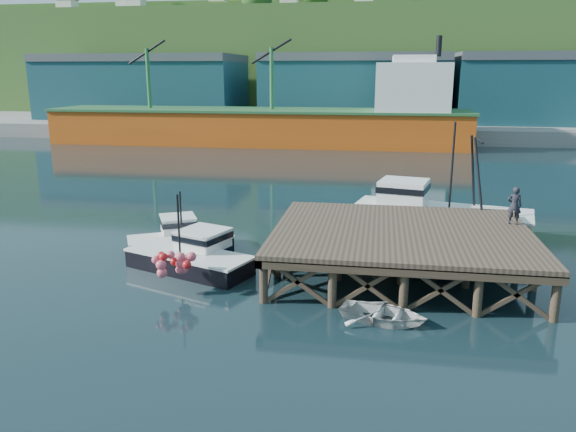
% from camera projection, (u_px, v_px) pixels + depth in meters
% --- Properties ---
extents(ground, '(300.00, 300.00, 0.00)m').
position_uv_depth(ground, '(287.00, 266.00, 27.90)').
color(ground, black).
rests_on(ground, ground).
extents(wharf, '(12.00, 10.00, 2.62)m').
position_uv_depth(wharf, '(401.00, 234.00, 26.38)').
color(wharf, brown).
rests_on(wharf, ground).
extents(far_quay, '(160.00, 40.00, 2.00)m').
position_uv_depth(far_quay, '(355.00, 124.00, 94.57)').
color(far_quay, gray).
rests_on(far_quay, ground).
extents(warehouse_left, '(32.00, 16.00, 9.00)m').
position_uv_depth(warehouse_left, '(145.00, 90.00, 93.92)').
color(warehouse_left, '#173E4F').
rests_on(warehouse_left, far_quay).
extents(warehouse_mid, '(28.00, 16.00, 9.00)m').
position_uv_depth(warehouse_mid, '(354.00, 91.00, 88.43)').
color(warehouse_mid, '#173E4F').
rests_on(warehouse_mid, far_quay).
extents(warehouse_right, '(30.00, 16.00, 9.00)m').
position_uv_depth(warehouse_right, '(556.00, 92.00, 83.72)').
color(warehouse_right, '#173E4F').
rests_on(warehouse_right, far_quay).
extents(cargo_ship, '(55.50, 10.00, 13.75)m').
position_uv_depth(cargo_ship, '(283.00, 119.00, 74.30)').
color(cargo_ship, '#CC5113').
rests_on(cargo_ship, ground).
extents(hillside, '(220.00, 50.00, 22.00)m').
position_uv_depth(hillside, '(363.00, 65.00, 120.78)').
color(hillside, '#2D511E').
rests_on(hillside, ground).
extents(boat_navy, '(5.76, 4.25, 3.42)m').
position_uv_depth(boat_navy, '(180.00, 238.00, 30.11)').
color(boat_navy, black).
rests_on(boat_navy, ground).
extents(boat_black, '(6.73, 5.59, 3.90)m').
position_uv_depth(boat_black, '(193.00, 255.00, 27.23)').
color(boat_black, black).
rests_on(boat_black, ground).
extents(trawler, '(10.50, 5.71, 6.67)m').
position_uv_depth(trawler, '(437.00, 214.00, 32.56)').
color(trawler, beige).
rests_on(trawler, ground).
extents(dinghy, '(3.89, 3.23, 0.70)m').
position_uv_depth(dinghy, '(383.00, 313.00, 21.53)').
color(dinghy, silver).
rests_on(dinghy, ground).
extents(dockworker, '(0.73, 0.53, 1.86)m').
position_uv_depth(dockworker, '(514.00, 206.00, 27.23)').
color(dockworker, black).
rests_on(dockworker, wharf).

